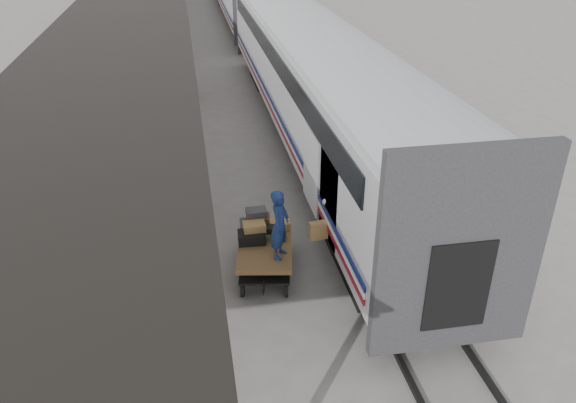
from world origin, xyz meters
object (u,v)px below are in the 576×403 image
Objects in this scene: baggage_cart at (265,249)px; luggage_tug at (176,85)px; porter at (280,224)px; pedestrian at (170,81)px.

luggage_tug is at bearing 107.83° from baggage_cart.
baggage_cart is 1.25m from porter.
pedestrian is at bearing 37.63° from porter.
porter is (0.25, -0.65, 1.03)m from baggage_cart.
pedestrian is at bearing 109.05° from baggage_cart.
luggage_tug is at bearing -153.23° from pedestrian.
porter reaches higher than luggage_tug.
pedestrian is (-2.58, 14.98, -0.81)m from porter.
baggage_cart is 1.47× the size of luggage_tug.
pedestrian is (-2.33, 14.33, 0.22)m from baggage_cart.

